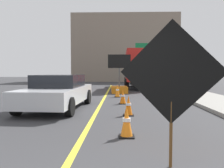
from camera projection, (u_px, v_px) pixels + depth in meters
lane_center_stripe at (93, 119)px, 7.50m from camera, size 0.14×36.00×0.01m
roadwork_sign at (172, 75)px, 3.65m from camera, size 1.59×0.42×2.33m
arrow_board_trailer at (119, 86)px, 16.58m from camera, size 1.60×1.86×2.70m
box_truck at (139, 68)px, 20.90m from camera, size 2.48×7.25×3.27m
pickup_car at (58, 92)px, 9.56m from camera, size 2.31×4.86×1.38m
highway_guide_sign at (152, 55)px, 27.41m from camera, size 2.78×0.35×5.00m
far_building_block at (125, 50)px, 36.71m from camera, size 15.57×7.00×9.85m
traffic_cone_near_sign at (127, 122)px, 5.43m from camera, size 0.36×0.36×0.71m
traffic_cone_mid_lane at (128, 106)px, 8.07m from camera, size 0.36×0.36×0.69m
traffic_cone_far_lane at (123, 97)px, 10.93m from camera, size 0.36×0.36×0.68m
traffic_cone_curbside at (117, 91)px, 13.79m from camera, size 0.36×0.36×0.76m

